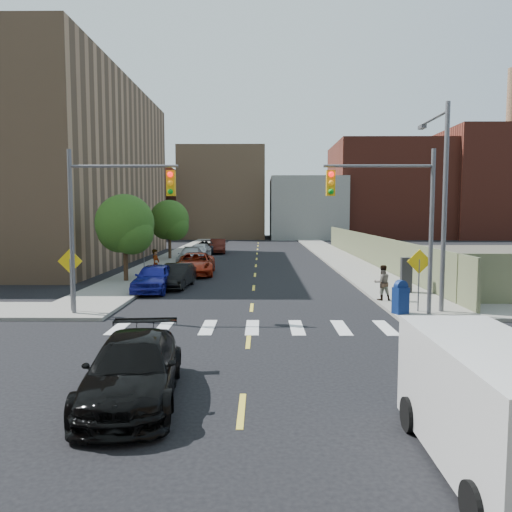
{
  "coord_description": "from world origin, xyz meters",
  "views": [
    {
      "loc": [
        0.44,
        -14.76,
        4.42
      ],
      "look_at": [
        0.15,
        12.52,
        2.0
      ],
      "focal_mm": 35.0,
      "sensor_mm": 36.0,
      "label": 1
    }
  ],
  "objects_px": {
    "parked_car_white": "(200,250)",
    "cargo_van": "(488,402)",
    "parked_car_grey": "(205,247)",
    "pedestrian_west": "(156,264)",
    "parked_car_silver": "(191,256)",
    "pedestrian_east": "(382,283)",
    "parked_car_black": "(177,276)",
    "parked_car_blue": "(154,278)",
    "parked_car_maroon": "(218,246)",
    "mailbox": "(401,297)",
    "payphone": "(406,275)",
    "parked_car_red": "(195,264)",
    "black_sedan": "(133,369)"
  },
  "relations": [
    {
      "from": "cargo_van",
      "to": "mailbox",
      "type": "relative_size",
      "value": 3.42
    },
    {
      "from": "payphone",
      "to": "pedestrian_east",
      "type": "distance_m",
      "value": 3.08
    },
    {
      "from": "pedestrian_east",
      "to": "mailbox",
      "type": "bearing_deg",
      "value": 83.11
    },
    {
      "from": "black_sedan",
      "to": "pedestrian_east",
      "type": "height_order",
      "value": "pedestrian_east"
    },
    {
      "from": "parked_car_black",
      "to": "parked_car_grey",
      "type": "height_order",
      "value": "parked_car_grey"
    },
    {
      "from": "parked_car_grey",
      "to": "cargo_van",
      "type": "xyz_separation_m",
      "value": [
        9.84,
        -44.41,
        0.46
      ]
    },
    {
      "from": "black_sedan",
      "to": "cargo_van",
      "type": "relative_size",
      "value": 1.05
    },
    {
      "from": "parked_car_grey",
      "to": "pedestrian_west",
      "type": "xyz_separation_m",
      "value": [
        -0.8,
        -21.2,
        0.39
      ]
    },
    {
      "from": "parked_car_red",
      "to": "mailbox",
      "type": "distance_m",
      "value": 17.49
    },
    {
      "from": "parked_car_red",
      "to": "parked_car_grey",
      "type": "xyz_separation_m",
      "value": [
        -1.3,
        18.0,
        -0.08
      ]
    },
    {
      "from": "payphone",
      "to": "pedestrian_east",
      "type": "relative_size",
      "value": 1.08
    },
    {
      "from": "cargo_van",
      "to": "pedestrian_east",
      "type": "height_order",
      "value": "cargo_van"
    },
    {
      "from": "payphone",
      "to": "pedestrian_west",
      "type": "bearing_deg",
      "value": 163.59
    },
    {
      "from": "parked_car_white",
      "to": "parked_car_grey",
      "type": "distance_m",
      "value": 4.51
    },
    {
      "from": "cargo_van",
      "to": "pedestrian_east",
      "type": "bearing_deg",
      "value": 83.28
    },
    {
      "from": "mailbox",
      "to": "pedestrian_east",
      "type": "height_order",
      "value": "pedestrian_east"
    },
    {
      "from": "parked_car_maroon",
      "to": "parked_car_grey",
      "type": "height_order",
      "value": "parked_car_maroon"
    },
    {
      "from": "parked_car_white",
      "to": "mailbox",
      "type": "distance_m",
      "value": 29.9
    },
    {
      "from": "parked_car_silver",
      "to": "black_sedan",
      "type": "height_order",
      "value": "black_sedan"
    },
    {
      "from": "parked_car_blue",
      "to": "parked_car_black",
      "type": "xyz_separation_m",
      "value": [
        0.99,
        1.52,
        -0.08
      ]
    },
    {
      "from": "black_sedan",
      "to": "parked_car_maroon",
      "type": "bearing_deg",
      "value": 86.28
    },
    {
      "from": "parked_car_white",
      "to": "cargo_van",
      "type": "xyz_separation_m",
      "value": [
        9.84,
        -39.89,
        0.45
      ]
    },
    {
      "from": "parked_car_maroon",
      "to": "mailbox",
      "type": "distance_m",
      "value": 34.16
    },
    {
      "from": "parked_car_grey",
      "to": "pedestrian_east",
      "type": "xyz_separation_m",
      "value": [
        11.8,
        -28.78,
        0.3
      ]
    },
    {
      "from": "pedestrian_east",
      "to": "parked_car_white",
      "type": "bearing_deg",
      "value": -70.95
    },
    {
      "from": "parked_car_silver",
      "to": "pedestrian_west",
      "type": "distance_m",
      "value": 10.12
    },
    {
      "from": "parked_car_red",
      "to": "parked_car_grey",
      "type": "distance_m",
      "value": 18.05
    },
    {
      "from": "parked_car_silver",
      "to": "black_sedan",
      "type": "bearing_deg",
      "value": -85.6
    },
    {
      "from": "black_sedan",
      "to": "parked_car_silver",
      "type": "bearing_deg",
      "value": 89.58
    },
    {
      "from": "cargo_van",
      "to": "pedestrian_east",
      "type": "relative_size",
      "value": 2.85
    },
    {
      "from": "black_sedan",
      "to": "pedestrian_west",
      "type": "bearing_deg",
      "value": 94.52
    },
    {
      "from": "parked_car_blue",
      "to": "parked_car_maroon",
      "type": "xyz_separation_m",
      "value": [
        1.3,
        25.95,
        -0.01
      ]
    },
    {
      "from": "parked_car_black",
      "to": "payphone",
      "type": "xyz_separation_m",
      "value": [
        12.67,
        -2.4,
        0.38
      ]
    },
    {
      "from": "mailbox",
      "to": "pedestrian_east",
      "type": "relative_size",
      "value": 0.83
    },
    {
      "from": "payphone",
      "to": "pedestrian_west",
      "type": "xyz_separation_m",
      "value": [
        -14.47,
        5.13,
        0.02
      ]
    },
    {
      "from": "parked_car_maroon",
      "to": "payphone",
      "type": "xyz_separation_m",
      "value": [
        12.37,
        -26.84,
        0.31
      ]
    },
    {
      "from": "cargo_van",
      "to": "parked_car_maroon",
      "type": "bearing_deg",
      "value": 101.18
    },
    {
      "from": "parked_car_white",
      "to": "black_sedan",
      "type": "bearing_deg",
      "value": -81.13
    },
    {
      "from": "parked_car_red",
      "to": "pedestrian_east",
      "type": "xyz_separation_m",
      "value": [
        10.5,
        -10.78,
        0.22
      ]
    },
    {
      "from": "parked_car_blue",
      "to": "parked_car_maroon",
      "type": "relative_size",
      "value": 0.97
    },
    {
      "from": "parked_car_black",
      "to": "parked_car_blue",
      "type": "bearing_deg",
      "value": -118.61
    },
    {
      "from": "black_sedan",
      "to": "mailbox",
      "type": "height_order",
      "value": "mailbox"
    },
    {
      "from": "parked_car_red",
      "to": "parked_car_silver",
      "type": "xyz_separation_m",
      "value": [
        -1.3,
        6.88,
        -0.07
      ]
    },
    {
      "from": "parked_car_white",
      "to": "pedestrian_west",
      "type": "height_order",
      "value": "pedestrian_west"
    },
    {
      "from": "parked_car_silver",
      "to": "pedestrian_east",
      "type": "xyz_separation_m",
      "value": [
        11.8,
        -17.66,
        0.29
      ]
    },
    {
      "from": "parked_car_white",
      "to": "payphone",
      "type": "distance_m",
      "value": 25.74
    },
    {
      "from": "parked_car_blue",
      "to": "parked_car_grey",
      "type": "bearing_deg",
      "value": 91.27
    },
    {
      "from": "parked_car_red",
      "to": "mailbox",
      "type": "relative_size",
      "value": 3.95
    },
    {
      "from": "parked_car_white",
      "to": "pedestrian_west",
      "type": "relative_size",
      "value": 2.21
    },
    {
      "from": "parked_car_maroon",
      "to": "parked_car_red",
      "type": "bearing_deg",
      "value": -93.13
    }
  ]
}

